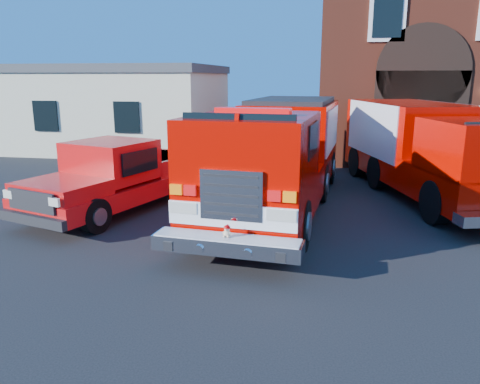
% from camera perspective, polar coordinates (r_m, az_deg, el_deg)
% --- Properties ---
extents(ground, '(100.00, 100.00, 0.00)m').
position_cam_1_polar(ground, '(11.74, 1.04, -4.79)').
color(ground, black).
rests_on(ground, ground).
extents(parking_stripe_mid, '(0.12, 3.00, 0.01)m').
position_cam_1_polar(parking_stripe_mid, '(16.16, 26.93, -1.10)').
color(parking_stripe_mid, '#E7B70C').
rests_on(parking_stripe_mid, ground).
extents(parking_stripe_far, '(0.12, 3.00, 0.01)m').
position_cam_1_polar(parking_stripe_far, '(18.97, 24.43, 1.19)').
color(parking_stripe_far, '#E7B70C').
rests_on(parking_stripe_far, ground).
extents(fire_station, '(15.20, 10.20, 8.45)m').
position_cam_1_polar(fire_station, '(26.00, 27.13, 13.47)').
color(fire_station, maroon).
rests_on(fire_station, ground).
extents(side_building, '(10.20, 8.20, 4.35)m').
position_cam_1_polar(side_building, '(26.33, -14.18, 10.05)').
color(side_building, beige).
rests_on(side_building, ground).
extents(fire_engine, '(3.70, 10.25, 3.09)m').
position_cam_1_polar(fire_engine, '(13.55, 4.67, 4.67)').
color(fire_engine, black).
rests_on(fire_engine, ground).
extents(pickup_truck, '(4.00, 6.56, 2.02)m').
position_cam_1_polar(pickup_truck, '(13.94, -14.46, 1.83)').
color(pickup_truck, black).
rests_on(pickup_truck, ground).
extents(secondary_truck, '(5.01, 9.34, 2.90)m').
position_cam_1_polar(secondary_truck, '(16.16, 21.81, 5.13)').
color(secondary_truck, black).
rests_on(secondary_truck, ground).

